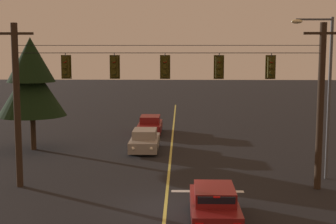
# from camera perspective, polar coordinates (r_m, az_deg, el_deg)

# --- Properties ---
(ground_plane) EXTENTS (180.00, 180.00, 0.00)m
(ground_plane) POSITION_cam_1_polar(r_m,az_deg,el_deg) (20.88, -0.30, -11.14)
(ground_plane) COLOR black
(lane_centre_stripe) EXTENTS (0.14, 60.00, 0.01)m
(lane_centre_stripe) POSITION_cam_1_polar(r_m,az_deg,el_deg) (29.65, 0.26, -5.60)
(lane_centre_stripe) COLOR #D1C64C
(lane_centre_stripe) RESTS_ON ground
(stop_bar_paint) EXTENTS (3.40, 0.36, 0.01)m
(stop_bar_paint) POSITION_cam_1_polar(r_m,az_deg,el_deg) (23.29, 4.63, -9.21)
(stop_bar_paint) COLOR silver
(stop_bar_paint) RESTS_ON ground
(signal_span_assembly) EXTENTS (16.15, 0.32, 7.85)m
(signal_span_assembly) POSITION_cam_1_polar(r_m,az_deg,el_deg) (23.05, -0.07, 0.98)
(signal_span_assembly) COLOR #2D2116
(signal_span_assembly) RESTS_ON ground
(traffic_light_leftmost) EXTENTS (0.48, 0.41, 1.22)m
(traffic_light_leftmost) POSITION_cam_1_polar(r_m,az_deg,el_deg) (23.53, -11.87, 5.17)
(traffic_light_leftmost) COLOR black
(traffic_light_left_inner) EXTENTS (0.48, 0.41, 1.22)m
(traffic_light_left_inner) POSITION_cam_1_polar(r_m,az_deg,el_deg) (23.11, -6.28, 5.24)
(traffic_light_left_inner) COLOR black
(traffic_light_centre) EXTENTS (0.48, 0.41, 1.22)m
(traffic_light_centre) POSITION_cam_1_polar(r_m,az_deg,el_deg) (22.91, -0.35, 5.27)
(traffic_light_centre) COLOR black
(traffic_light_right_inner) EXTENTS (0.48, 0.41, 1.22)m
(traffic_light_right_inner) POSITION_cam_1_polar(r_m,az_deg,el_deg) (22.97, 5.98, 5.24)
(traffic_light_right_inner) COLOR black
(traffic_light_rightmost) EXTENTS (0.48, 0.41, 1.22)m
(traffic_light_rightmost) POSITION_cam_1_polar(r_m,az_deg,el_deg) (23.28, 11.94, 5.15)
(traffic_light_rightmost) COLOR black
(car_waiting_near_lane) EXTENTS (1.80, 4.33, 1.39)m
(car_waiting_near_lane) POSITION_cam_1_polar(r_m,az_deg,el_deg) (19.27, 5.40, -10.74)
(car_waiting_near_lane) COLOR maroon
(car_waiting_near_lane) RESTS_ON ground
(car_oncoming_lead) EXTENTS (1.80, 4.42, 1.39)m
(car_oncoming_lead) POSITION_cam_1_polar(r_m,az_deg,el_deg) (32.32, -2.73, -3.37)
(car_oncoming_lead) COLOR gray
(car_oncoming_lead) RESTS_ON ground
(car_oncoming_trailing) EXTENTS (1.80, 4.42, 1.39)m
(car_oncoming_trailing) POSITION_cam_1_polar(r_m,az_deg,el_deg) (38.95, -2.10, -1.55)
(car_oncoming_trailing) COLOR maroon
(car_oncoming_trailing) RESTS_ON ground
(street_lamp_corner) EXTENTS (2.11, 0.30, 8.22)m
(street_lamp_corner) POSITION_cam_1_polar(r_m,az_deg,el_deg) (25.83, 17.70, 3.20)
(street_lamp_corner) COLOR #4C4F54
(street_lamp_corner) RESTS_ON ground
(tree_verge_near) EXTENTS (4.48, 4.48, 7.43)m
(tree_verge_near) POSITION_cam_1_polar(r_m,az_deg,el_deg) (33.33, -15.65, 3.54)
(tree_verge_near) COLOR #332316
(tree_verge_near) RESTS_ON ground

